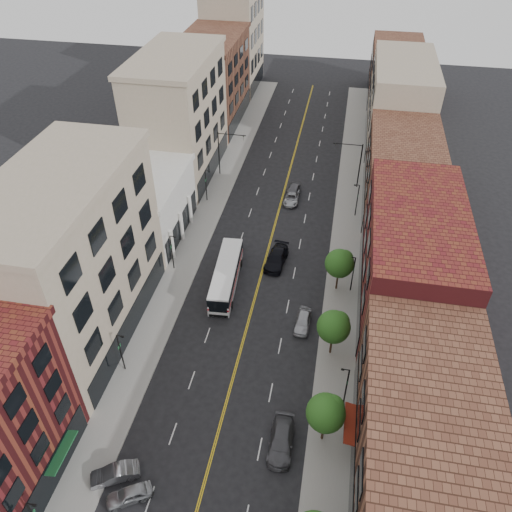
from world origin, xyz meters
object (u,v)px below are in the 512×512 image
Objects in this scene: car_angle_a at (129,495)px; car_lane_c at (293,192)px; car_lane_behind at (234,251)px; city_bus at (226,275)px; car_parked_mid at (281,441)px; car_parked_far at (303,321)px; car_angle_b at (115,474)px; car_lane_a at (276,258)px; car_lane_b at (292,198)px.

car_lane_c reaches higher than car_angle_a.
city_bus is at bearing 90.83° from car_lane_behind.
city_bus is at bearing 115.24° from car_parked_mid.
car_angle_a is at bearing -115.83° from car_parked_far.
car_angle_b is 0.73× the size of car_lane_a.
city_bus is 2.36× the size of car_lane_c.
car_parked_far is (13.45, 20.18, 0.04)m from car_angle_b.
car_lane_a is (-4.55, 10.06, 0.10)m from car_parked_far.
car_parked_mid is at bearing -74.08° from car_lane_a.
car_angle_a is at bearing 84.65° from car_lane_behind.
car_parked_mid is at bearing 85.72° from car_angle_b.
car_lane_behind reaches higher than car_parked_far.
car_angle_a is 0.68× the size of car_lane_a.
car_lane_behind reaches higher than car_lane_b.
car_angle_b is at bearing -100.33° from car_lane_a.
car_lane_behind reaches higher than car_angle_a.
car_lane_b is at bearing 140.77° from car_angle_a.
car_parked_far is 0.75× the size of car_lane_a.
car_lane_c is at bearing 95.15° from car_parked_mid.
car_angle_b is at bearing -121.16° from car_parked_far.
car_lane_c is (5.28, 21.33, -0.86)m from city_bus.
city_bus is 21.81m from car_parked_mid.
car_angle_b is at bearing -101.05° from car_lane_b.
car_parked_mid is at bearing -88.45° from car_parked_far.
car_lane_behind is at bearing 147.17° from car_angle_b.
car_parked_far reaches higher than car_angle_b.
car_parked_mid is at bearing -79.28° from car_lane_c.
car_lane_behind is at bearing -179.47° from car_lane_a.
car_lane_behind is (-10.19, 10.61, 0.02)m from car_parked_far.
car_parked_mid is at bearing -67.86° from city_bus.
city_bus reaches higher than car_lane_b.
car_parked_mid reaches higher than car_lane_behind.
car_lane_a reaches higher than car_angle_b.
city_bus reaches higher than car_parked_mid.
car_parked_mid is at bearing -83.63° from car_lane_b.
car_angle_b is 30.96m from car_lane_behind.
car_lane_b is (5.28, 19.91, -1.04)m from city_bus.
car_lane_b is (0.00, 14.70, -0.16)m from car_lane_a.
city_bus is at bearing 144.98° from car_angle_b.
car_lane_a is (7.10, 31.66, 0.17)m from car_angle_a.
car_lane_b is at bearing 95.36° from car_parked_mid.
car_parked_mid reaches higher than car_angle_a.
car_angle_b is 31.53m from car_lane_a.
car_lane_c is (0.00, 1.42, 0.18)m from car_lane_b.
car_angle_b is 0.88× the size of car_lane_b.
car_angle_b is 0.92× the size of car_lane_behind.
city_bus is 2.59× the size of car_lane_behind.
car_lane_a is (5.28, 5.21, -0.87)m from city_bus.
car_angle_b is (-3.62, -25.04, -1.01)m from city_bus.
city_bus reaches higher than car_lane_a.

